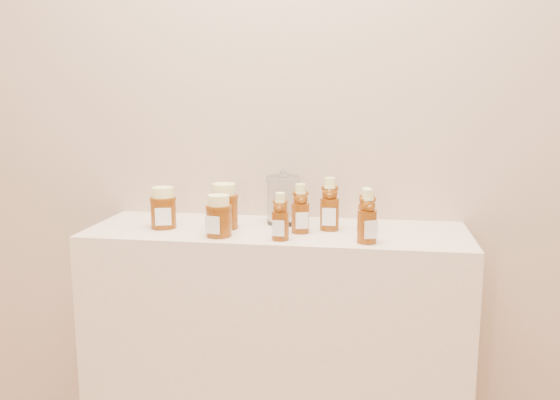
% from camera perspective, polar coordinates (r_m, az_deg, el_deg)
% --- Properties ---
extents(wall_back, '(3.50, 0.02, 2.70)m').
position_cam_1_polar(wall_back, '(2.03, 0.59, 10.95)').
color(wall_back, tan).
rests_on(wall_back, ground).
extents(display_table, '(1.20, 0.40, 0.90)m').
position_cam_1_polar(display_table, '(2.03, -0.30, -15.27)').
color(display_table, beige).
rests_on(display_table, ground).
extents(bear_bottle_back_left, '(0.07, 0.07, 0.17)m').
position_cam_1_polar(bear_bottle_back_left, '(1.82, 1.97, -0.51)').
color(bear_bottle_back_left, '#5F2807').
rests_on(bear_bottle_back_left, display_table).
extents(bear_bottle_back_mid, '(0.07, 0.07, 0.19)m').
position_cam_1_polar(bear_bottle_back_mid, '(1.86, 4.81, -0.05)').
color(bear_bottle_back_mid, '#5F2807').
rests_on(bear_bottle_back_mid, display_table).
extents(bear_bottle_back_right, '(0.06, 0.06, 0.15)m').
position_cam_1_polar(bear_bottle_back_right, '(1.86, 8.28, -0.64)').
color(bear_bottle_back_right, '#5F2807').
rests_on(bear_bottle_back_right, display_table).
extents(bear_bottle_front_left, '(0.06, 0.06, 0.16)m').
position_cam_1_polar(bear_bottle_front_left, '(1.73, 0.03, -1.30)').
color(bear_bottle_front_left, '#5F2807').
rests_on(bear_bottle_front_left, display_table).
extents(bear_bottle_front_right, '(0.08, 0.08, 0.18)m').
position_cam_1_polar(bear_bottle_front_right, '(1.71, 8.39, -1.22)').
color(bear_bottle_front_right, '#5F2807').
rests_on(bear_bottle_front_right, display_table).
extents(honey_jar_left, '(0.11, 0.11, 0.13)m').
position_cam_1_polar(honey_jar_left, '(1.92, -11.17, -0.72)').
color(honey_jar_left, '#5F2807').
rests_on(honey_jar_left, display_table).
extents(honey_jar_back, '(0.12, 0.12, 0.14)m').
position_cam_1_polar(honey_jar_back, '(1.89, -5.41, -0.59)').
color(honey_jar_back, '#5F2807').
rests_on(honey_jar_back, display_table).
extents(honey_jar_front, '(0.10, 0.10, 0.13)m').
position_cam_1_polar(honey_jar_front, '(1.79, -5.93, -1.52)').
color(honey_jar_front, '#5F2807').
rests_on(honey_jar_front, display_table).
extents(glass_canister, '(0.14, 0.14, 0.17)m').
position_cam_1_polar(glass_canister, '(1.94, 0.31, 0.20)').
color(glass_canister, white).
rests_on(glass_canister, display_table).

